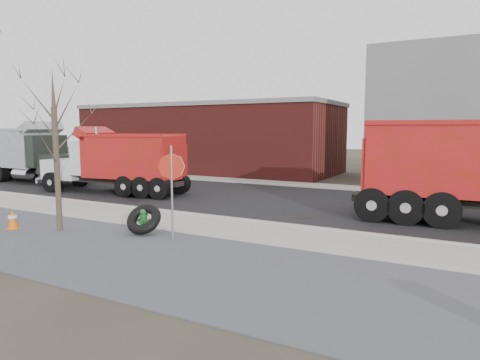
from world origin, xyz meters
The scene contains 14 objects.
ground centered at (0.00, 0.00, 0.00)m, with size 120.00×120.00×0.00m, color #383328.
gravel_verge centered at (0.00, -3.50, 0.01)m, with size 60.00×5.00×0.03m, color slate.
sidewalk centered at (0.00, 0.25, 0.03)m, with size 60.00×2.50×0.06m, color #9E9B93.
curb centered at (0.00, 1.55, 0.06)m, with size 60.00×0.15×0.11m, color #9E9B93.
road centered at (0.00, 6.30, 0.01)m, with size 60.00×9.40×0.02m, color black.
far_sidewalk centered at (0.00, 12.00, 0.03)m, with size 60.00×2.00×0.06m, color #9E9B93.
building_brick centered at (-10.00, 17.00, 2.65)m, with size 20.20×8.20×5.30m.
bare_tree centered at (-3.20, -2.60, 3.30)m, with size 3.20×3.20×5.20m.
fire_hydrant centered at (-0.65, -1.46, 0.37)m, with size 0.46×0.45×0.80m.
truck_tire centered at (-0.51, -1.61, 0.49)m, with size 1.31×1.24×0.99m.
stop_sign centered at (0.79, -1.83, 1.93)m, with size 0.60×0.53×2.83m.
traffic_cone_near centered at (-4.78, -3.18, 0.34)m, with size 0.36×0.36×0.69m.
dump_truck_red_b centered at (-7.53, 4.47, 1.73)m, with size 8.10×3.18×3.39m.
dump_truck_grey centered at (-16.15, 5.46, 1.89)m, with size 8.23×2.65×3.71m.
Camera 1 is at (8.47, -11.78, 3.31)m, focal length 32.00 mm.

